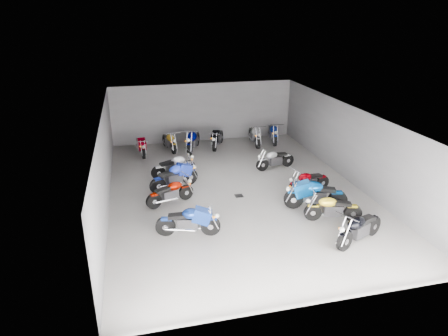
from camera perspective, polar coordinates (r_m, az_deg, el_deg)
The scene contains 21 objects.
ground at distance 16.35m, azimuth 1.70°, elevation -3.27°, with size 14.00×14.00×0.00m, color gray.
wall_back at distance 22.29m, azimuth -2.92°, elevation 7.93°, with size 10.00×0.10×3.20m, color slate.
wall_left at distance 15.29m, azimuth -16.65°, elevation 0.48°, with size 0.10×14.00×3.20m, color slate.
wall_right at distance 17.65m, azimuth 17.68°, elevation 3.18°, with size 0.10×14.00×3.20m, color slate.
ceiling at distance 15.27m, azimuth 1.84°, elevation 7.75°, with size 10.00×14.00×0.04m, color black.
drain_grate at distance 15.91m, azimuth 2.17°, elevation -3.99°, with size 0.32×0.32×0.01m, color black.
motorcycle_left_b at distance 13.10m, azimuth -5.06°, elevation -7.60°, with size 2.10×0.62×0.93m.
motorcycle_left_d at distance 15.23m, azimuth -7.62°, elevation -3.48°, with size 1.87×0.83×0.86m.
motorcycle_left_e at distance 16.46m, azimuth -7.05°, elevation -1.24°, with size 2.07×1.01×0.97m.
motorcycle_left_f at distance 17.67m, azimuth -7.13°, elevation 0.28°, with size 2.02×0.67×0.90m.
motorcycle_right_a at distance 13.35m, azimuth 18.77°, elevation -8.14°, with size 2.03×1.03×0.95m.
motorcycle_right_b at distance 14.42m, azimuth 15.23°, elevation -5.56°, with size 1.97×0.66×0.88m.
motorcycle_right_c at distance 15.08m, azimuth 12.86°, elevation -3.74°, with size 2.30×0.77×1.03m.
motorcycle_right_d at distance 16.35m, azimuth 11.94°, elevation -1.93°, with size 1.96×0.60×0.87m.
motorcycle_right_f at distance 18.57m, azimuth 7.28°, elevation 1.28°, with size 1.95×0.56×0.87m.
motorcycle_back_a at distance 20.69m, azimuth -11.78°, elevation 3.18°, with size 0.46×2.02×0.89m.
motorcycle_back_b at distance 21.10m, azimuth -7.81°, elevation 3.82°, with size 0.58×2.02×0.90m.
motorcycle_back_c at distance 20.84m, azimuth -4.45°, elevation 3.98°, with size 1.03×2.29×1.05m.
motorcycle_back_d at distance 21.36m, azimuth -0.93°, elevation 4.31°, with size 1.03×1.99×0.94m.
motorcycle_back_e at distance 21.87m, azimuth 4.39°, elevation 4.71°, with size 0.47×2.20×0.97m.
motorcycle_back_f at distance 22.37m, azimuth 7.03°, elevation 5.01°, with size 0.62×2.19×0.97m.
Camera 1 is at (-3.88, -14.30, 6.91)m, focal length 32.00 mm.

